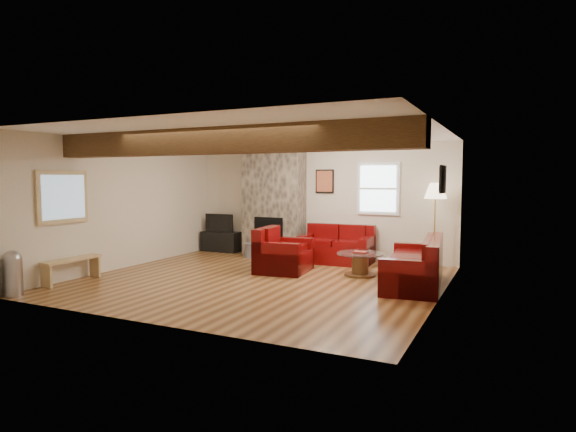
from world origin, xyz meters
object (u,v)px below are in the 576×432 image
loveseat (336,244)px  armchair_red (284,250)px  sofa_three (414,262)px  television (221,223)px  tv_cabinet (221,242)px  floor_lamp (435,196)px  coffee_table (360,264)px

loveseat → armchair_red: (-0.57, -1.34, 0.02)m
sofa_three → armchair_red: armchair_red is taller
sofa_three → television: size_ratio=2.70×
armchair_red → television: size_ratio=1.36×
loveseat → tv_cabinet: (-3.06, 0.30, -0.15)m
sofa_three → floor_lamp: 1.97m
coffee_table → floor_lamp: (1.10, 1.28, 1.22)m
coffee_table → floor_lamp: 2.09m
sofa_three → tv_cabinet: sofa_three is taller
armchair_red → television: (-2.48, 1.64, 0.28)m
sofa_three → coffee_table: (-1.03, 0.39, -0.19)m
loveseat → coffee_table: bearing=-55.2°
coffee_table → sofa_three: bearing=-20.9°
sofa_three → tv_cabinet: bearing=-115.9°
sofa_three → armchair_red: bearing=-99.4°
sofa_three → loveseat: 2.39m
sofa_three → tv_cabinet: (-4.93, 1.78, -0.16)m
loveseat → floor_lamp: bearing=2.6°
tv_cabinet → television: (0.00, 0.00, 0.46)m
floor_lamp → sofa_three: bearing=-92.6°
loveseat → television: television is taller
tv_cabinet → floor_lamp: (5.01, -0.11, 1.19)m
television → floor_lamp: floor_lamp is taller
floor_lamp → armchair_red: bearing=-148.8°
armchair_red → tv_cabinet: armchair_red is taller
coffee_table → tv_cabinet: 4.14m
television → floor_lamp: size_ratio=0.45×
loveseat → tv_cabinet: 3.08m
loveseat → tv_cabinet: loveseat is taller
sofa_three → television: (-4.93, 1.78, 0.30)m
television → coffee_table: bearing=-19.6°
loveseat → armchair_red: 1.45m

